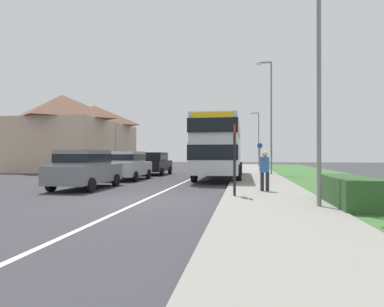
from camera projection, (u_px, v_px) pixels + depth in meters
name	position (u px, v px, depth m)	size (l,w,h in m)	color
ground_plane	(144.00, 200.00, 10.84)	(120.00, 120.00, 0.00)	#38383D
lane_marking_centre	(186.00, 181.00, 18.74)	(0.14, 60.00, 0.01)	silver
pavement_near_side	(262.00, 184.00, 16.10)	(3.20, 68.00, 0.12)	gray
grass_verge_seaward	(354.00, 186.00, 15.42)	(6.00, 68.00, 0.08)	#3D6B33
roadside_hedge	(350.00, 193.00, 9.22)	(1.10, 3.03, 0.90)	#2D5128
double_decker_bus	(220.00, 145.00, 20.90)	(2.80, 10.26, 3.70)	#BCBCC1
parked_car_grey	(85.00, 168.00, 14.53)	(1.97, 4.23, 1.74)	slate
parked_car_silver	(128.00, 164.00, 19.73)	(1.96, 4.15, 1.74)	#B7B7BC
parked_car_black	(155.00, 163.00, 24.93)	(1.99, 4.23, 1.72)	black
pedestrian_at_stop	(265.00, 169.00, 12.54)	(0.34, 0.34, 1.67)	#23232D
bus_stop_sign	(235.00, 154.00, 11.10)	(0.09, 0.52, 2.60)	black
cycle_route_sign	(260.00, 156.00, 26.94)	(0.44, 0.08, 2.52)	slate
street_lamp_near	(315.00, 53.00, 8.92)	(1.14, 0.20, 7.56)	slate
street_lamp_mid	(270.00, 111.00, 23.52)	(1.14, 0.20, 8.33)	slate
street_lamp_far	(258.00, 135.00, 41.56)	(1.14, 0.20, 6.99)	slate
house_terrace_far_side	(79.00, 135.00, 32.76)	(7.66, 12.78, 7.04)	#C1A88E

